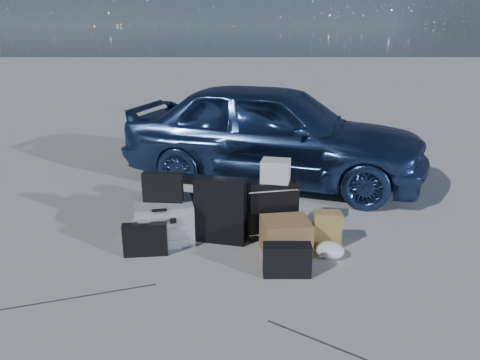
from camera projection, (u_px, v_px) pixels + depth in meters
name	position (u px, v px, depth m)	size (l,w,h in m)	color
ground	(235.00, 271.00, 4.12)	(60.00, 60.00, 0.00)	#9F9F9B
car	(273.00, 132.00, 6.32)	(1.62, 4.02, 1.37)	#33508A
pelican_case	(164.00, 221.00, 4.66)	(0.56, 0.46, 0.41)	#999C9E
laptop_bag	(163.00, 187.00, 4.56)	(0.39, 0.10, 0.29)	black
briefcase	(145.00, 240.00, 4.36)	(0.41, 0.09, 0.32)	black
suitcase_left	(221.00, 210.00, 4.60)	(0.50, 0.18, 0.65)	black
suitcase_right	(273.00, 209.00, 4.71)	(0.50, 0.18, 0.59)	black
white_carton	(276.00, 171.00, 4.57)	(0.27, 0.22, 0.22)	silver
duffel_bag	(195.00, 202.00, 5.28)	(0.67, 0.29, 0.34)	black
flat_box_white	(195.00, 185.00, 5.20)	(0.39, 0.29, 0.07)	silver
flat_box_black	(197.00, 180.00, 5.19)	(0.27, 0.19, 0.06)	black
kraft_bag	(327.00, 229.00, 4.54)	(0.26, 0.16, 0.35)	#A98749
cardboard_box	(285.00, 236.00, 4.42)	(0.44, 0.38, 0.33)	olive
plastic_bag	(330.00, 250.00, 4.34)	(0.27, 0.23, 0.15)	white
messenger_bag	(287.00, 260.00, 4.01)	(0.41, 0.15, 0.29)	black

